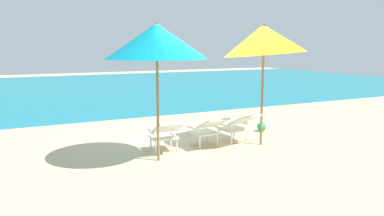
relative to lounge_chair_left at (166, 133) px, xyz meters
name	(u,v)px	position (x,y,z in m)	size (l,w,h in m)	color
ground_plane	(140,114)	(0.89, 4.34, -0.40)	(40.00, 40.00, 0.00)	#CCB78E
ocean_band	(87,88)	(0.89, 12.78, -0.40)	(40.00, 18.00, 0.01)	teal
lounge_chair_left	(166,133)	(0.00, 0.00, 0.00)	(0.64, 0.93, 0.68)	silver
lounge_chair_center	(208,128)	(0.95, -0.02, 0.00)	(0.60, 0.91, 0.68)	silver
lounge_chair_right	(238,125)	(1.72, 0.00, 0.00)	(0.66, 0.94, 0.68)	silver
beach_umbrella_left	(157,41)	(-0.33, -0.43, 1.79)	(2.57, 2.57, 2.51)	olive
beach_umbrella_right	(264,40)	(2.08, -0.35, 1.84)	(2.45, 2.44, 2.62)	olive
beach_ball	(262,127)	(2.88, 0.69, -0.29)	(0.23, 0.23, 0.23)	#1E9E60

